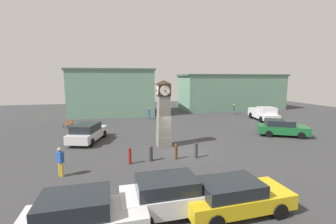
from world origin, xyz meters
name	(u,v)px	position (x,y,z in m)	size (l,w,h in m)	color
ground_plane	(182,151)	(0.00, 0.00, 0.00)	(72.67, 72.67, 0.00)	#38383A
clock_tower	(164,115)	(-1.01, 1.68, 2.57)	(1.26, 1.30, 5.32)	slate
bollard_near_tower	(130,156)	(-4.00, -1.55, 0.56)	(0.20, 0.20, 1.10)	maroon
bollard_mid_row	(151,153)	(-2.60, -1.35, 0.53)	(0.27, 0.27, 1.05)	#333338
bollard_far_row	(176,151)	(-0.87, -1.44, 0.55)	(0.21, 0.21, 1.08)	brown
bollard_end_row	(196,150)	(0.54, -1.55, 0.56)	(0.21, 0.21, 1.11)	#333338
car_navy_sedan	(83,217)	(-6.09, -8.05, 0.81)	(4.19, 1.94, 1.62)	silver
car_near_tower	(172,195)	(-2.73, -7.35, 0.79)	(4.35, 1.92, 1.55)	silver
car_by_building	(235,196)	(-0.24, -7.94, 0.72)	(4.46, 2.00, 1.39)	gold
car_far_lot	(87,132)	(-7.15, 4.58, 0.81)	(3.26, 4.94, 1.60)	silver
car_end_of_row	(282,128)	(10.71, 2.18, 0.78)	(4.80, 3.76, 1.53)	#19602D
pickup_truck	(263,113)	(14.13, 9.46, 0.93)	(2.95, 5.48, 1.85)	silver
bench	(68,123)	(-9.82, 11.01, 0.52)	(1.32, 1.63, 0.90)	brown
pedestrian_near_bench	(60,160)	(-7.90, -2.51, 0.96)	(0.45, 0.45, 1.68)	gold
pedestrian_crossing_lot	(234,109)	(13.01, 14.84, 0.90)	(0.38, 0.46, 1.58)	#264CA5
pedestrian_by_cars	(149,113)	(-0.17, 14.03, 0.88)	(0.30, 0.43, 1.55)	#264CA5
warehouse_blue_far	(113,92)	(-4.74, 19.44, 3.41)	(12.75, 8.73, 6.81)	gray
storefront_low_left	(230,92)	(15.68, 20.81, 3.07)	(18.35, 7.70, 6.12)	gray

